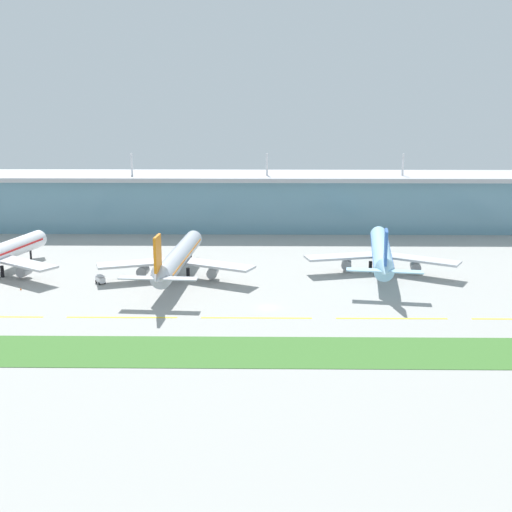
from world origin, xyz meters
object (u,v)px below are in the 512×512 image
airliner_far_middle (381,252)px  safety_cone_nose_front (21,289)px  airliner_near_middle (178,258)px  baggage_cart (100,279)px

airliner_far_middle → safety_cone_nose_front: bearing=-168.5°
airliner_near_middle → airliner_far_middle: (63.70, 8.48, 0.00)m
baggage_cart → safety_cone_nose_front: 22.51m
baggage_cart → safety_cone_nose_front: bearing=-161.7°
airliner_near_middle → baggage_cart: (-22.67, -6.48, -5.18)m
airliner_far_middle → baggage_cart: airliner_far_middle is taller
baggage_cart → safety_cone_nose_front: baggage_cart is taller
airliner_near_middle → airliner_far_middle: size_ratio=0.99×
safety_cone_nose_front → airliner_far_middle: bearing=11.5°
airliner_near_middle → safety_cone_nose_front: size_ratio=89.86×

